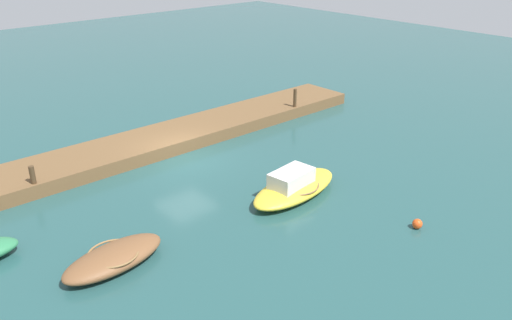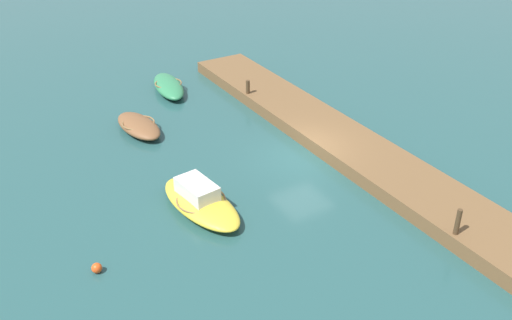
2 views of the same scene
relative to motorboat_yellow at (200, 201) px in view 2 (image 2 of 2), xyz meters
The scene contains 8 objects.
ground_plane 6.21m from the motorboat_yellow, 77.33° to the right, with size 84.00×84.00×0.00m, color #234C4C.
dock_platform 8.32m from the motorboat_yellow, 80.61° to the right, with size 25.06×3.12×0.63m, color brown.
motorboat_yellow is the anchor object (origin of this frame).
rowboat_brown 7.89m from the motorboat_yellow, ahead, with size 3.70×1.91×0.65m.
rowboat_green 12.44m from the motorboat_yellow, 17.63° to the right, with size 4.26×2.20×0.69m.
mooring_post_west 9.84m from the motorboat_yellow, 135.37° to the right, with size 0.19×0.19×1.06m, color #47331E.
mooring_post_mid_west 10.59m from the motorboat_yellow, 40.73° to the right, with size 0.22×0.22×0.76m, color #47331E.
marker_buoy 5.05m from the motorboat_yellow, 108.21° to the left, with size 0.37×0.37×0.37m, color #E54C19.
Camera 2 is at (-19.14, 14.10, 13.47)m, focal length 40.68 mm.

